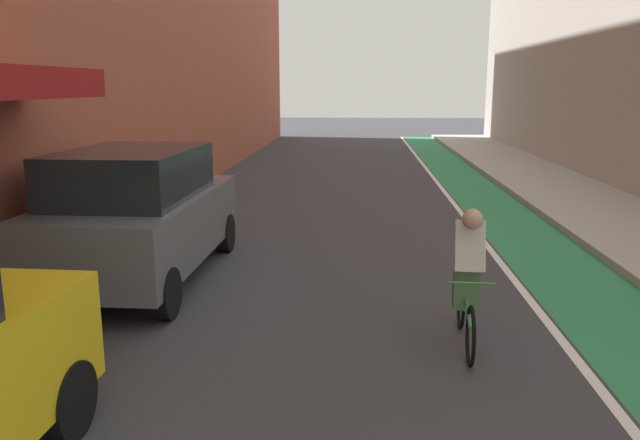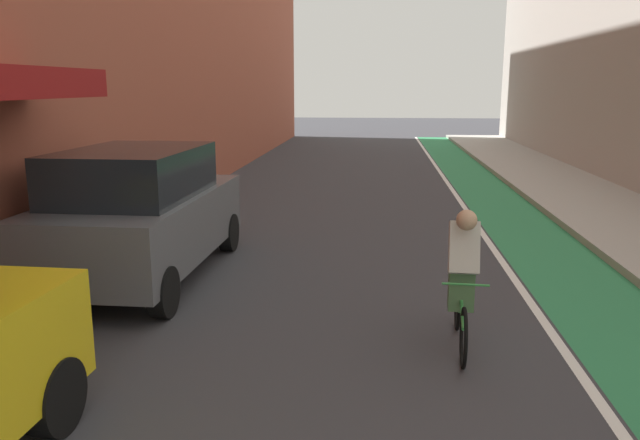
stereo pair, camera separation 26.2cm
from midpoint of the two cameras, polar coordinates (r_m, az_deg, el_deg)
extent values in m
plane|color=#38383D|center=(14.69, 2.56, 0.86)|extent=(87.10, 87.10, 0.00)
cube|color=#2D8451|center=(16.94, 14.21, 2.01)|extent=(1.60, 39.59, 0.00)
cube|color=white|center=(16.80, 11.19, 2.07)|extent=(0.12, 39.59, 0.00)
cube|color=#A8A59E|center=(17.49, 21.55, 2.07)|extent=(2.94, 39.59, 0.14)
cylinder|color=black|center=(5.80, -23.26, -14.86)|extent=(0.24, 0.67, 0.66)
cube|color=#595B60|center=(9.79, -16.72, -0.56)|extent=(2.01, 4.41, 0.95)
cube|color=black|center=(9.45, -17.48, 3.89)|extent=(1.75, 2.66, 0.75)
cylinder|color=black|center=(11.70, -17.78, -0.99)|extent=(0.23, 0.66, 0.66)
cylinder|color=black|center=(11.15, -9.28, -1.19)|extent=(0.23, 0.66, 0.66)
cylinder|color=black|center=(8.86, -25.75, -5.75)|extent=(0.23, 0.66, 0.66)
cylinder|color=black|center=(8.12, -14.77, -6.49)|extent=(0.23, 0.66, 0.66)
torus|color=black|center=(6.76, 12.44, -10.28)|extent=(0.08, 0.64, 0.64)
torus|color=black|center=(7.74, 11.75, -7.33)|extent=(0.08, 0.64, 0.64)
cylinder|color=#338C3F|center=(7.18, 12.15, -7.07)|extent=(0.10, 0.96, 0.33)
cylinder|color=#338C3F|center=(7.32, 12.06, -6.00)|extent=(0.04, 0.12, 0.55)
cylinder|color=#338C3F|center=(6.65, 12.59, -5.63)|extent=(0.48, 0.05, 0.02)
cube|color=#4C7247|center=(7.23, 12.13, -5.67)|extent=(0.29, 0.26, 0.56)
cube|color=beige|center=(6.98, 12.38, -2.39)|extent=(0.34, 0.42, 0.60)
sphere|color=tan|center=(6.75, 12.63, 0.07)|extent=(0.22, 0.22, 0.22)
cube|color=beige|center=(7.09, 12.31, -1.99)|extent=(0.28, 0.29, 0.39)
camera|label=1|loc=(0.13, -90.83, -0.18)|focal=35.19mm
camera|label=2|loc=(0.13, 89.17, 0.18)|focal=35.19mm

